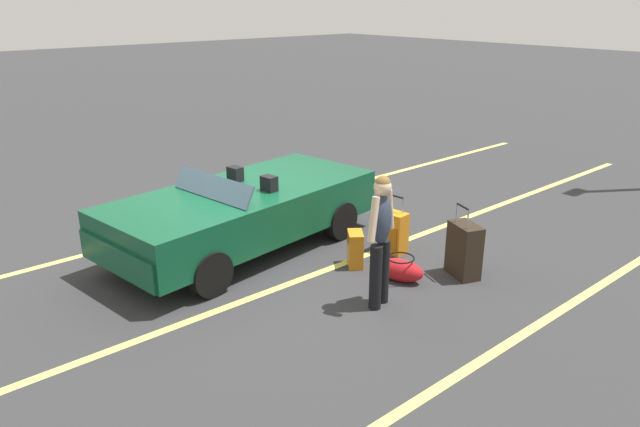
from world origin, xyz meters
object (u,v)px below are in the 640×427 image
suitcase_large_black (464,250)px  suitcase_medium_bright (393,232)px  traveler_person (381,234)px  suitcase_small_carryon (355,249)px  duffel_bag (400,270)px  convertible_car (232,215)px

suitcase_large_black → suitcase_medium_bright: suitcase_large_black is taller
traveler_person → suitcase_small_carryon: bearing=-46.4°
traveler_person → suitcase_large_black: bearing=-113.7°
suitcase_medium_bright → traveler_person: 1.77m
suitcase_medium_bright → duffel_bag: (0.63, 0.72, -0.15)m
duffel_bag → convertible_car: bearing=-62.1°
suitcase_large_black → convertible_car: bearing=146.1°
convertible_car → suitcase_small_carryon: convertible_car is taller
suitcase_medium_bright → duffel_bag: suitcase_medium_bright is taller
convertible_car → suitcase_medium_bright: 2.37m
suitcase_medium_bright → suitcase_large_black: bearing=90.9°
convertible_car → suitcase_large_black: 3.31m
suitcase_medium_bright → duffel_bag: 0.97m
convertible_car → traveler_person: (-0.48, 2.50, 0.34)m
suitcase_small_carryon → duffel_bag: suitcase_small_carryon is taller
suitcase_large_black → suitcase_small_carryon: size_ratio=2.03×
duffel_bag → traveler_person: traveler_person is taller
suitcase_medium_bright → traveler_person: traveler_person is taller
suitcase_large_black → duffel_bag: (0.76, -0.45, -0.21)m
suitcase_large_black → traveler_person: traveler_person is taller
duffel_bag → suitcase_medium_bright: bearing=-131.2°
suitcase_large_black → suitcase_medium_bright: bearing=116.7°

